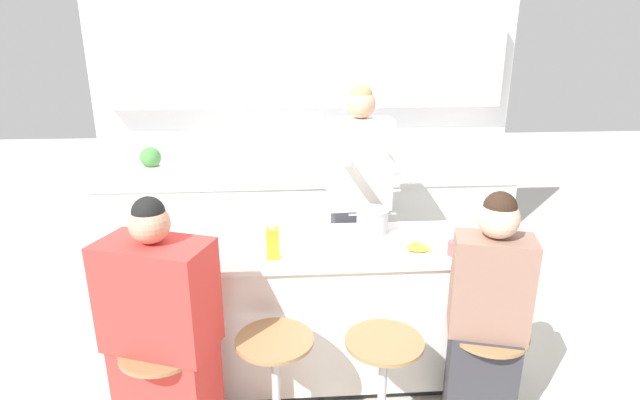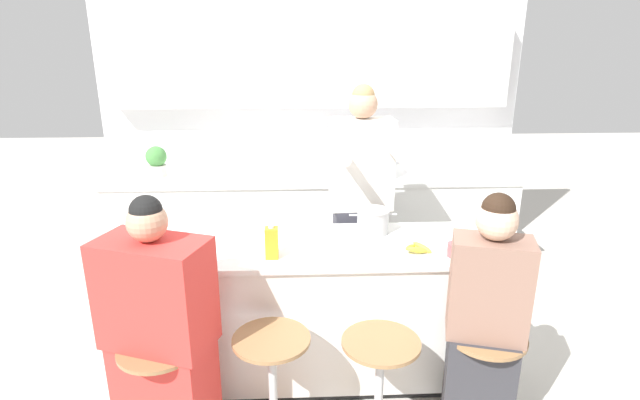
% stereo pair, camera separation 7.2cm
% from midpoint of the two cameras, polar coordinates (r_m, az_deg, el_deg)
% --- Properties ---
extents(ground_plane, '(16.00, 16.00, 0.00)m').
position_cam_midpoint_polar(ground_plane, '(3.38, -0.56, -18.99)').
color(ground_plane, beige).
extents(wall_back, '(3.73, 0.22, 2.70)m').
position_cam_midpoint_polar(wall_back, '(4.53, -2.07, 11.87)').
color(wall_back, white).
rests_on(wall_back, ground_plane).
extents(back_counter, '(3.46, 0.69, 0.91)m').
position_cam_midpoint_polar(back_counter, '(4.46, -1.76, -2.65)').
color(back_counter, white).
rests_on(back_counter, ground_plane).
extents(kitchen_island, '(2.02, 0.66, 0.88)m').
position_cam_midpoint_polar(kitchen_island, '(3.13, -0.59, -12.43)').
color(kitchen_island, black).
rests_on(kitchen_island, ground_plane).
extents(bar_stool_leftmost, '(0.39, 0.39, 0.62)m').
position_cam_midpoint_polar(bar_stool_leftmost, '(2.76, -17.91, -20.55)').
color(bar_stool_leftmost, '#997047').
rests_on(bar_stool_leftmost, ground_plane).
extents(bar_stool_center_left, '(0.39, 0.39, 0.62)m').
position_cam_midpoint_polar(bar_stool_center_left, '(2.72, -5.86, -20.23)').
color(bar_stool_center_left, '#997047').
rests_on(bar_stool_center_left, ground_plane).
extents(bar_stool_center_right, '(0.39, 0.39, 0.62)m').
position_cam_midpoint_polar(bar_stool_center_right, '(2.72, 6.32, -20.38)').
color(bar_stool_center_right, '#997047').
rests_on(bar_stool_center_right, ground_plane).
extents(bar_stool_rightmost, '(0.39, 0.39, 0.62)m').
position_cam_midpoint_polar(bar_stool_rightmost, '(2.87, 17.46, -18.80)').
color(bar_stool_rightmost, '#997047').
rests_on(bar_stool_rightmost, ground_plane).
extents(person_cooking, '(0.44, 0.57, 1.75)m').
position_cam_midpoint_polar(person_cooking, '(3.45, 3.81, -1.66)').
color(person_cooking, '#383842').
rests_on(person_cooking, ground_plane).
extents(person_wrapped_blanket, '(0.58, 0.44, 1.37)m').
position_cam_midpoint_polar(person_wrapped_blanket, '(2.62, -18.28, -15.11)').
color(person_wrapped_blanket, red).
rests_on(person_wrapped_blanket, ground_plane).
extents(person_seated_near, '(0.42, 0.34, 1.36)m').
position_cam_midpoint_polar(person_seated_near, '(2.72, 17.64, -14.05)').
color(person_seated_near, '#333338').
rests_on(person_seated_near, ground_plane).
extents(cooking_pot, '(0.29, 0.20, 0.15)m').
position_cam_midpoint_polar(cooking_pot, '(3.09, 5.32, -2.35)').
color(cooking_pot, '#B7BABC').
rests_on(cooking_pot, kitchen_island).
extents(fruit_bowl, '(0.18, 0.18, 0.08)m').
position_cam_midpoint_polar(fruit_bowl, '(2.78, -15.98, -6.17)').
color(fruit_bowl, silver).
rests_on(fruit_bowl, kitchen_island).
extents(coffee_cup_near, '(0.12, 0.08, 0.08)m').
position_cam_midpoint_polar(coffee_cup_near, '(2.87, 14.51, -5.38)').
color(coffee_cup_near, '#DB4C51').
rests_on(coffee_cup_near, kitchen_island).
extents(banana_bunch, '(0.17, 0.12, 0.06)m').
position_cam_midpoint_polar(banana_bunch, '(2.87, 10.34, -5.33)').
color(banana_bunch, yellow).
rests_on(banana_bunch, kitchen_island).
extents(juice_carton, '(0.07, 0.07, 0.19)m').
position_cam_midpoint_polar(juice_carton, '(2.73, -6.17, -4.91)').
color(juice_carton, gold).
rests_on(juice_carton, kitchen_island).
extents(microwave, '(0.48, 0.39, 0.29)m').
position_cam_midpoint_polar(microwave, '(4.28, 3.73, 4.77)').
color(microwave, white).
rests_on(microwave, back_counter).
extents(potted_plant, '(0.18, 0.18, 0.26)m').
position_cam_midpoint_polar(potted_plant, '(4.44, -19.19, 4.14)').
color(potted_plant, beige).
rests_on(potted_plant, back_counter).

